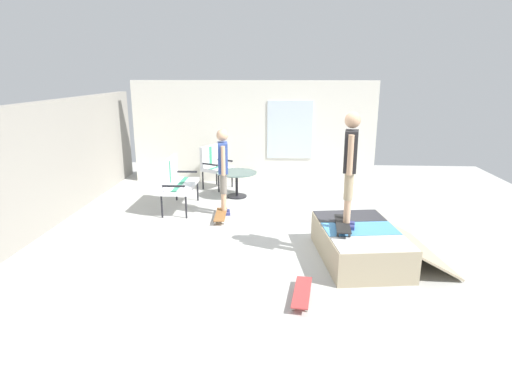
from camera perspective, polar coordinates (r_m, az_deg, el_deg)
ground_plane at (r=7.29m, az=1.69°, el=-6.44°), size 12.00×12.00×0.10m
back_wall_cinderblock at (r=8.10m, az=-27.85°, el=2.56°), size 9.00×0.20×2.22m
house_facade at (r=10.67m, az=-0.27°, el=7.99°), size 0.23×6.00×2.52m
skate_ramp at (r=6.57m, az=13.94°, el=-6.75°), size 1.94×1.95×0.49m
patio_bench at (r=8.75m, az=-10.88°, el=1.66°), size 1.25×0.55×1.02m
patio_chair_near_house at (r=10.26m, az=-5.73°, el=3.92°), size 0.81×0.78×1.02m
patio_table at (r=9.48m, az=-2.61°, el=1.70°), size 0.90×0.90×0.57m
person_watching at (r=8.21m, az=-4.46°, el=3.54°), size 0.47×0.28×1.67m
person_skater at (r=6.22m, az=12.52°, el=3.97°), size 0.47×0.29×1.69m
skateboard_by_bench at (r=8.14m, az=-4.77°, el=-3.08°), size 0.81×0.24×0.10m
skateboard_spare at (r=5.42m, az=6.19°, el=-13.25°), size 0.82×0.30×0.10m
skateboard_on_ramp at (r=6.33m, az=11.53°, el=-4.25°), size 0.81×0.26×0.10m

